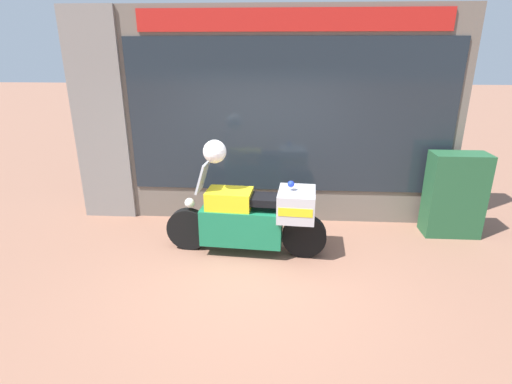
# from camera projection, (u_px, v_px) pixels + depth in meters

# --- Properties ---
(ground_plane) EXTENTS (60.00, 60.00, 0.00)m
(ground_plane) POSITION_uv_depth(u_px,v_px,m) (256.00, 275.00, 5.17)
(ground_plane) COLOR #8E604C
(shop_building) EXTENTS (6.20, 0.55, 3.38)m
(shop_building) POSITION_uv_depth(u_px,v_px,m) (239.00, 118.00, 6.49)
(shop_building) COLOR #6B6056
(shop_building) RESTS_ON ground
(window_display) EXTENTS (4.87, 0.30, 2.08)m
(window_display) POSITION_uv_depth(u_px,v_px,m) (285.00, 188.00, 6.89)
(window_display) COLOR slate
(window_display) RESTS_ON ground
(paramedic_motorcycle) EXTENTS (2.28, 0.67, 1.31)m
(paramedic_motorcycle) POSITION_uv_depth(u_px,v_px,m) (254.00, 217.00, 5.55)
(paramedic_motorcycle) COLOR black
(paramedic_motorcycle) RESTS_ON ground
(utility_cabinet) EXTENTS (0.83, 0.43, 1.30)m
(utility_cabinet) POSITION_uv_depth(u_px,v_px,m) (454.00, 195.00, 6.10)
(utility_cabinet) COLOR #235633
(utility_cabinet) RESTS_ON ground
(white_helmet) EXTENTS (0.31, 0.31, 0.31)m
(white_helmet) POSITION_uv_depth(u_px,v_px,m) (215.00, 152.00, 5.31)
(white_helmet) COLOR white
(white_helmet) RESTS_ON paramedic_motorcycle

